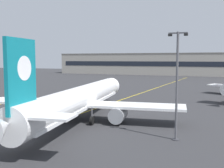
# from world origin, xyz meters

# --- Properties ---
(ground_plane) EXTENTS (400.00, 400.00, 0.00)m
(ground_plane) POSITION_xyz_m (0.00, 0.00, 0.00)
(ground_plane) COLOR #2D2D30
(taxiway_centreline) EXTENTS (12.55, 179.60, 0.01)m
(taxiway_centreline) POSITION_xyz_m (0.00, 30.00, 0.00)
(taxiway_centreline) COLOR yellow
(taxiway_centreline) RESTS_ON ground
(airliner_foreground) EXTENTS (32.36, 41.44, 11.65)m
(airliner_foreground) POSITION_xyz_m (1.80, 12.63, 3.37)
(airliner_foreground) COLOR white
(airliner_foreground) RESTS_ON ground
(apron_lamp_post) EXTENTS (2.24, 0.90, 12.80)m
(apron_lamp_post) POSITION_xyz_m (17.17, 8.39, 6.70)
(apron_lamp_post) COLOR #515156
(apron_lamp_post) RESTS_ON ground
(service_car_second) EXTENTS (4.40, 4.03, 1.79)m
(service_car_second) POSITION_xyz_m (-19.95, 25.71, 0.77)
(service_car_second) COLOR red
(service_car_second) RESTS_ON ground
(safety_cone_by_nose_gear) EXTENTS (0.44, 0.44, 0.55)m
(safety_cone_by_nose_gear) POSITION_xyz_m (3.51, 29.77, 0.26)
(safety_cone_by_nose_gear) COLOR orange
(safety_cone_by_nose_gear) RESTS_ON ground
(terminal_building) EXTENTS (158.38, 12.40, 13.07)m
(terminal_building) POSITION_xyz_m (1.95, 137.17, 6.54)
(terminal_building) COLOR #9E998E
(terminal_building) RESTS_ON ground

